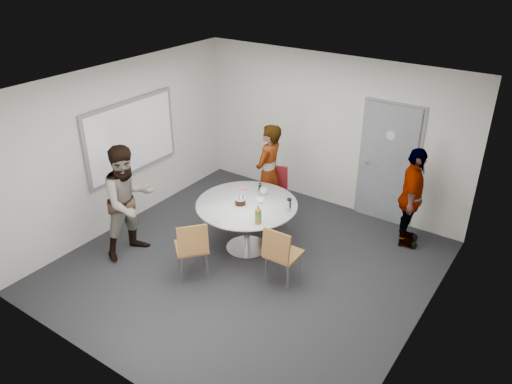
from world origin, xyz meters
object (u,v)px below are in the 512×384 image
Objects in this scene: chair_near_left at (192,245)px; person_left at (129,201)px; chair_near_right at (280,251)px; person_main at (269,173)px; table at (248,210)px; person_right at (411,198)px; chair_far at (273,188)px; door at (388,164)px; whiteboard at (132,137)px.

person_left is at bearing 130.35° from chair_near_left.
person_main is at bearing 127.16° from chair_near_right.
table reaches higher than chair_near_left.
person_left reaches higher than person_right.
chair_far is at bearing 125.00° from person_main.
person_main is at bearing -18.38° from person_left.
person_left is (-2.77, -3.16, -0.14)m from door.
door is 2.23× the size of chair_far.
chair_near_right is at bearing 34.37° from person_main.
whiteboard reaches higher than chair_near_left.
person_right is (1.97, 1.56, 0.13)m from table.
chair_far is 0.54× the size of person_left.
chair_near_right is 2.40m from person_left.
chair_near_right is (3.09, -0.30, -0.89)m from whiteboard.
person_left reaches higher than table.
door is 1.30× the size of person_right.
person_main is 0.97× the size of person_left.
door is 1.12× the size of whiteboard.
chair_near_right is 1.89m from chair_far.
chair_near_right is (-0.47, -2.58, -0.46)m from door.
whiteboard is (-3.56, -2.28, 0.42)m from door.
door is 2.30× the size of chair_near_right.
whiteboard is 1.11× the size of person_main.
chair_far reaches higher than chair_near_right.
chair_near_left is at bearing 124.05° from person_right.
door is 2.67m from chair_near_right.
table is 1.65× the size of chair_near_left.
chair_near_left is (2.00, -0.87, -0.88)m from whiteboard.
chair_far is at bearing 40.66° from chair_near_left.
chair_near_right is at bearing -100.32° from door.
chair_near_right is 0.54× the size of person_main.
person_main is 2.35m from person_left.
table is at bearing 4.98° from whiteboard.
door reaches higher than whiteboard.
chair_far is at bearing 101.26° from table.
whiteboard is 3.23m from chair_near_right.
person_right is at bearing 22.76° from whiteboard.
person_left reaches higher than chair_near_left.
chair_near_right is at bearing 135.85° from person_right.
person_left is at bearing -32.83° from person_main.
whiteboard reaches higher than person_left.
chair_near_left is at bearing -1.65° from person_main.
door is 4.20m from person_left.
chair_near_right is 0.52× the size of person_left.
person_right is (2.25, 0.57, -0.04)m from person_main.
chair_far is at bearing -19.12° from person_left.
person_right reaches higher than table.
chair_near_right is 2.33m from person_right.
chair_far is at bearing 124.63° from chair_near_right.
whiteboard is at bearing -175.02° from table.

